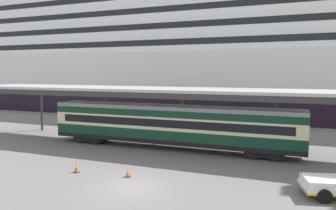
% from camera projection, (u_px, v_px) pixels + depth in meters
% --- Properties ---
extents(ground_plane, '(400.00, 400.00, 0.00)m').
position_uv_depth(ground_plane, '(132.00, 188.00, 20.27)').
color(ground_plane, slate).
extents(platform_canopy, '(46.02, 6.43, 5.70)m').
position_uv_depth(platform_canopy, '(172.00, 91.00, 30.41)').
color(platform_canopy, '#B4B4B4').
rests_on(platform_canopy, ground).
extents(train_carriage, '(23.93, 2.81, 4.11)m').
position_uv_depth(train_carriage, '(170.00, 125.00, 30.36)').
color(train_carriage, black).
rests_on(train_carriage, ground).
extents(traffic_cone_near, '(0.36, 0.36, 0.69)m').
position_uv_depth(traffic_cone_near, '(128.00, 172.00, 22.31)').
color(traffic_cone_near, black).
rests_on(traffic_cone_near, ground).
extents(traffic_cone_mid, '(0.36, 0.36, 0.77)m').
position_uv_depth(traffic_cone_mid, '(76.00, 167.00, 23.30)').
color(traffic_cone_mid, black).
rests_on(traffic_cone_mid, ground).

